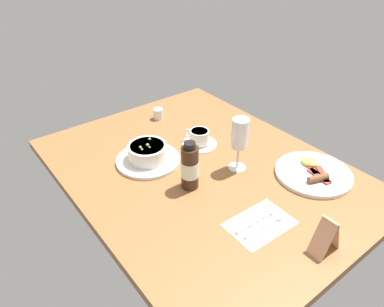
# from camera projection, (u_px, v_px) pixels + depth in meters

# --- Properties ---
(ground_plane) EXTENTS (1.10, 0.84, 0.03)m
(ground_plane) POSITION_uv_depth(u_px,v_px,m) (202.00, 171.00, 1.25)
(ground_plane) COLOR brown
(porridge_bowl) EXTENTS (0.23, 0.23, 0.07)m
(porridge_bowl) POSITION_uv_depth(u_px,v_px,m) (148.00, 154.00, 1.26)
(porridge_bowl) COLOR silver
(porridge_bowl) RESTS_ON ground_plane
(cutlery_setting) EXTENTS (0.13, 0.19, 0.01)m
(cutlery_setting) POSITION_uv_depth(u_px,v_px,m) (261.00, 223.00, 1.02)
(cutlery_setting) COLOR silver
(cutlery_setting) RESTS_ON ground_plane
(coffee_cup) EXTENTS (0.13, 0.13, 0.06)m
(coffee_cup) POSITION_uv_depth(u_px,v_px,m) (199.00, 138.00, 1.36)
(coffee_cup) COLOR silver
(coffee_cup) RESTS_ON ground_plane
(creamer_jug) EXTENTS (0.04, 0.05, 0.05)m
(creamer_jug) POSITION_uv_depth(u_px,v_px,m) (158.00, 114.00, 1.53)
(creamer_jug) COLOR silver
(creamer_jug) RESTS_ON ground_plane
(wine_glass) EXTENTS (0.06, 0.06, 0.19)m
(wine_glass) POSITION_uv_depth(u_px,v_px,m) (240.00, 136.00, 1.17)
(wine_glass) COLOR white
(wine_glass) RESTS_ON ground_plane
(sauce_bottle_brown) EXTENTS (0.06, 0.06, 0.17)m
(sauce_bottle_brown) POSITION_uv_depth(u_px,v_px,m) (190.00, 167.00, 1.12)
(sauce_bottle_brown) COLOR #382314
(sauce_bottle_brown) RESTS_ON ground_plane
(breakfast_plate) EXTENTS (0.25, 0.25, 0.04)m
(breakfast_plate) POSITION_uv_depth(u_px,v_px,m) (313.00, 173.00, 1.20)
(breakfast_plate) COLOR silver
(breakfast_plate) RESTS_ON ground_plane
(menu_card) EXTENTS (0.05, 0.08, 0.11)m
(menu_card) POSITION_uv_depth(u_px,v_px,m) (326.00, 236.00, 0.91)
(menu_card) COLOR tan
(menu_card) RESTS_ON ground_plane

